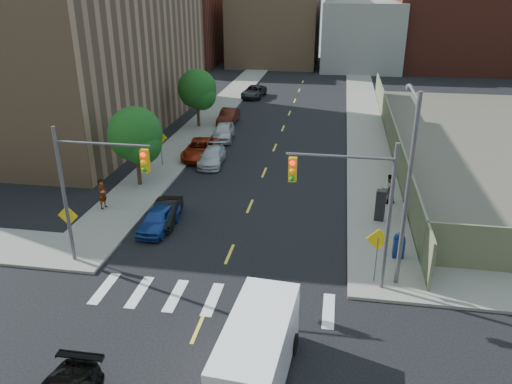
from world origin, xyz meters
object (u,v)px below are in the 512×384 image
(pedestrian_west, at_px, (102,194))
(parked_car_maroon, at_px, (228,116))
(parked_car_white, at_px, (223,132))
(mailbox, at_px, (399,246))
(pedestrian_east, at_px, (389,189))
(parked_car_red, at_px, (201,149))
(payphone, at_px, (380,205))
(parked_car_black, at_px, (166,212))
(parked_car_silver, at_px, (212,157))
(parked_car_grey, at_px, (254,92))
(parked_car_blue, at_px, (159,219))
(cargo_van, at_px, (258,347))

(pedestrian_west, bearing_deg, parked_car_maroon, 2.48)
(parked_car_white, distance_m, mailbox, 22.87)
(mailbox, height_order, pedestrian_east, pedestrian_east)
(parked_car_red, xyz_separation_m, payphone, (13.31, -9.51, 0.38))
(pedestrian_west, bearing_deg, parked_car_white, -3.01)
(parked_car_white, distance_m, parked_car_maroon, 5.45)
(parked_car_red, bearing_deg, parked_car_maroon, 88.27)
(mailbox, distance_m, pedestrian_east, 6.76)
(parked_car_black, bearing_deg, pedestrian_west, 162.28)
(parked_car_white, bearing_deg, mailbox, -59.85)
(parked_car_red, bearing_deg, parked_car_silver, -49.18)
(parked_car_white, height_order, parked_car_grey, parked_car_white)
(parked_car_blue, xyz_separation_m, parked_car_maroon, (-0.97, 22.79, 0.06))
(parked_car_blue, height_order, payphone, payphone)
(parked_car_silver, distance_m, parked_car_maroon, 11.82)
(parked_car_black, relative_size, payphone, 2.01)
(parked_car_black, xyz_separation_m, payphone, (12.24, 2.02, 0.46))
(parked_car_black, distance_m, parked_car_white, 16.46)
(payphone, bearing_deg, parked_car_white, 141.12)
(parked_car_white, distance_m, pedestrian_west, 16.02)
(parked_car_black, distance_m, cargo_van, 13.45)
(parked_car_red, height_order, mailbox, mailbox)
(mailbox, bearing_deg, parked_car_silver, 134.89)
(parked_car_red, relative_size, parked_car_white, 1.17)
(parked_car_blue, height_order, parked_car_white, parked_car_white)
(parked_car_maroon, relative_size, pedestrian_east, 2.25)
(parked_car_red, xyz_separation_m, pedestrian_west, (-3.22, -10.59, 0.40))
(pedestrian_east, bearing_deg, payphone, 54.02)
(pedestrian_west, bearing_deg, payphone, -75.01)
(parked_car_black, distance_m, parked_car_maroon, 21.89)
(mailbox, bearing_deg, parked_car_maroon, 119.15)
(parked_car_red, bearing_deg, parked_car_white, 79.96)
(pedestrian_west, bearing_deg, pedestrian_east, -66.76)
(parked_car_maroon, bearing_deg, mailbox, -58.63)
(parked_car_maroon, bearing_deg, pedestrian_east, -49.87)
(parked_car_black, bearing_deg, parked_car_white, 85.77)
(parked_car_blue, xyz_separation_m, mailbox, (13.02, -1.23, 0.14))
(cargo_van, bearing_deg, parked_car_blue, 129.57)
(parked_car_red, bearing_deg, cargo_van, -71.68)
(parked_car_silver, height_order, cargo_van, cargo_van)
(cargo_van, bearing_deg, payphone, 73.70)
(parked_car_red, relative_size, pedestrian_west, 2.64)
(parked_car_maroon, bearing_deg, parked_car_blue, -86.41)
(parked_car_maroon, relative_size, payphone, 2.30)
(parked_car_blue, bearing_deg, parked_car_white, 93.86)
(mailbox, bearing_deg, parked_car_red, 134.56)
(parked_car_blue, height_order, pedestrian_west, pedestrian_west)
(parked_car_grey, height_order, mailbox, mailbox)
(parked_car_grey, xyz_separation_m, pedestrian_east, (13.52, -29.38, 0.41))
(parked_car_silver, relative_size, pedestrian_west, 2.25)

